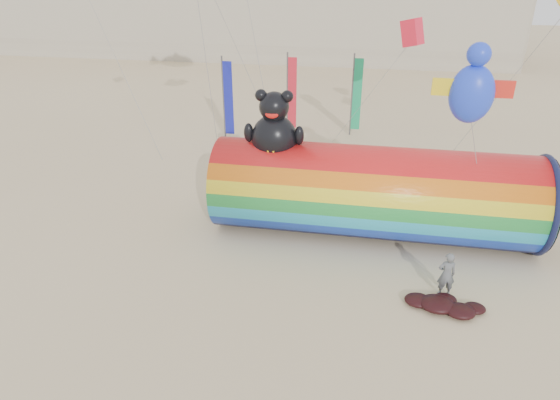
# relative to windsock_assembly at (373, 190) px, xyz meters

# --- Properties ---
(ground) EXTENTS (160.00, 160.00, 0.00)m
(ground) POSITION_rel_windsock_assembly_xyz_m (-3.91, -3.92, -1.99)
(ground) COLOR #CCB58C
(ground) RESTS_ON ground
(windsock_assembly) EXTENTS (12.99, 3.96, 5.99)m
(windsock_assembly) POSITION_rel_windsock_assembly_xyz_m (0.00, 0.00, 0.00)
(windsock_assembly) COLOR red
(windsock_assembly) RESTS_ON ground
(kite_handler) EXTENTS (0.67, 0.50, 1.67)m
(kite_handler) POSITION_rel_windsock_assembly_xyz_m (2.60, -3.89, -1.15)
(kite_handler) COLOR #585C60
(kite_handler) RESTS_ON ground
(fabric_bundle) EXTENTS (2.62, 1.35, 0.41)m
(fabric_bundle) POSITION_rel_windsock_assembly_xyz_m (2.50, -4.71, -1.81)
(fabric_bundle) COLOR black
(fabric_bundle) RESTS_ON ground
(festival_banners) EXTENTS (8.36, 2.45, 5.20)m
(festival_banners) POSITION_rel_windsock_assembly_xyz_m (-5.26, 11.84, 0.65)
(festival_banners) COLOR #59595E
(festival_banners) RESTS_ON ground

